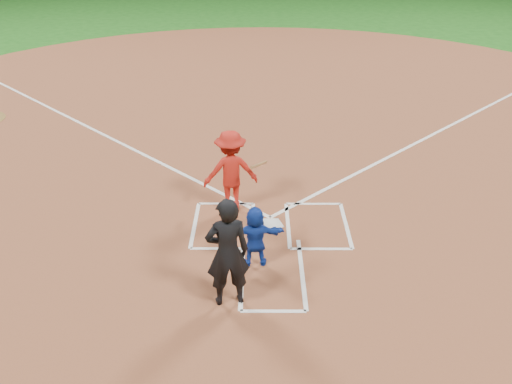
{
  "coord_description": "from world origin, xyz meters",
  "views": [
    {
      "loc": [
        -0.25,
        -10.28,
        6.18
      ],
      "look_at": [
        -0.3,
        -0.4,
        1.0
      ],
      "focal_mm": 40.0,
      "sensor_mm": 36.0,
      "label": 1
    }
  ],
  "objects_px": {
    "batter_at_plate": "(231,171)",
    "home_plate": "(270,224)",
    "umpire": "(227,253)"
  },
  "relations": [
    {
      "from": "home_plate",
      "to": "batter_at_plate",
      "type": "distance_m",
      "value": 1.42
    },
    {
      "from": "umpire",
      "to": "home_plate",
      "type": "bearing_deg",
      "value": -118.81
    },
    {
      "from": "home_plate",
      "to": "umpire",
      "type": "relative_size",
      "value": 0.3
    },
    {
      "from": "home_plate",
      "to": "umpire",
      "type": "height_order",
      "value": "umpire"
    },
    {
      "from": "home_plate",
      "to": "batter_at_plate",
      "type": "bearing_deg",
      "value": -39.65
    },
    {
      "from": "home_plate",
      "to": "batter_at_plate",
      "type": "relative_size",
      "value": 0.33
    },
    {
      "from": "home_plate",
      "to": "umpire",
      "type": "distance_m",
      "value": 2.82
    },
    {
      "from": "batter_at_plate",
      "to": "home_plate",
      "type": "bearing_deg",
      "value": -39.65
    },
    {
      "from": "umpire",
      "to": "batter_at_plate",
      "type": "height_order",
      "value": "umpire"
    },
    {
      "from": "home_plate",
      "to": "batter_at_plate",
      "type": "xyz_separation_m",
      "value": [
        -0.84,
        0.7,
        0.9
      ]
    }
  ]
}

